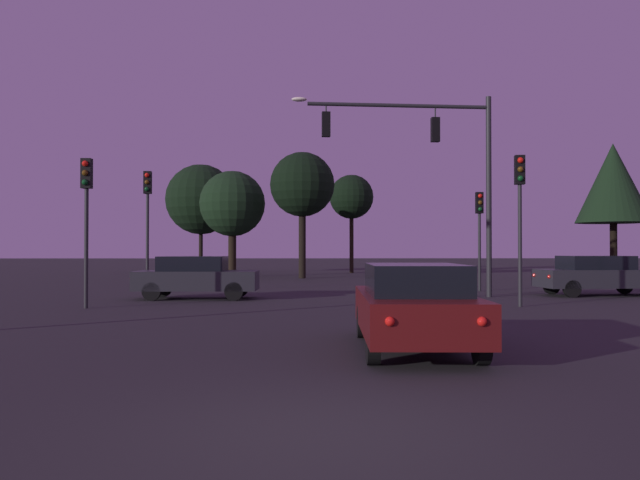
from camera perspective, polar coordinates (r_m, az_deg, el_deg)
The scene contains 14 objects.
ground_plane at distance 30.52m, azimuth -0.91°, elevation -4.17°, with size 168.00×168.00×0.00m, color #262326.
traffic_signal_mast_arm at distance 23.41m, azimuth 10.42°, elevation 7.70°, with size 7.42×0.72×7.45m.
traffic_light_corner_left at distance 20.14m, azimuth 17.91°, elevation 3.53°, with size 0.33×0.37×4.68m.
traffic_light_corner_right at distance 25.79m, azimuth -15.59°, elevation 2.89°, with size 0.31×0.35×4.90m.
traffic_light_median at distance 27.06m, azimuth 14.46°, elevation 1.72°, with size 0.30×0.35×4.19m.
traffic_light_far_side at distance 19.93m, azimuth -20.70°, elevation 3.26°, with size 0.30×0.35×4.51m.
car_nearside_lane at distance 11.17m, azimuth 8.64°, elevation -5.91°, with size 2.02×4.59×1.52m.
car_crossing_left at distance 22.56m, azimuth -11.33°, elevation -3.32°, with size 4.39×1.84×1.52m.
car_crossing_right at distance 25.95m, azimuth 24.22°, elevation -2.93°, with size 4.70×2.12×1.52m.
tree_behind_sign at distance 39.87m, azimuth -8.07°, elevation 3.28°, with size 4.17×4.17×6.75m.
tree_left_far at distance 45.83m, azimuth -10.89°, elevation 3.68°, with size 5.08×5.08×7.91m.
tree_center_horizon at distance 37.73m, azimuth -1.64°, elevation 5.07°, with size 3.92×3.92×7.66m.
tree_right_cluster at distance 37.95m, azimuth 25.36°, elevation 4.72°, with size 4.00×4.00×7.62m.
tree_lot_edge at distance 45.96m, azimuth 2.92°, elevation 3.94°, with size 3.26×3.26×7.26m.
Camera 1 is at (-0.20, -5.97, 1.79)m, focal length 34.79 mm.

